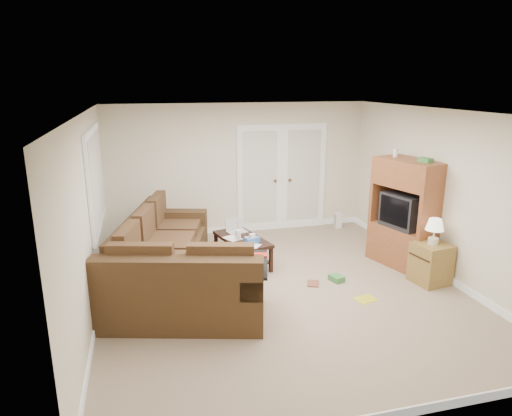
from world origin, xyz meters
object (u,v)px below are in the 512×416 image
object	(u,v)px
coffee_table	(242,249)
side_cabinet	(431,260)
sectional_sofa	(171,268)
tv_armoire	(406,213)

from	to	relation	value
coffee_table	side_cabinet	bearing A→B (deg)	-43.76
side_cabinet	sectional_sofa	bearing A→B (deg)	161.05
coffee_table	side_cabinet	size ratio (longest dim) A/B	1.23
side_cabinet	coffee_table	bearing A→B (deg)	141.49
sectional_sofa	side_cabinet	distance (m)	3.77
coffee_table	side_cabinet	world-z (taller)	side_cabinet
sectional_sofa	tv_armoire	size ratio (longest dim) A/B	1.88
sectional_sofa	side_cabinet	bearing A→B (deg)	5.85
coffee_table	tv_armoire	distance (m)	2.68
tv_armoire	sectional_sofa	bearing A→B (deg)	166.02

